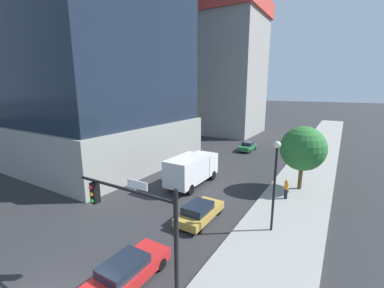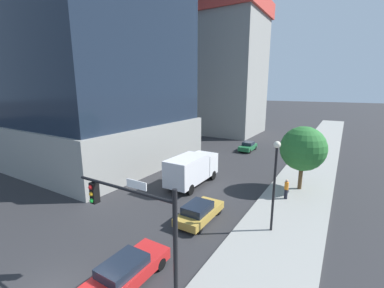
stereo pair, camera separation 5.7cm
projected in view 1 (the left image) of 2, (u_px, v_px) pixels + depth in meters
sidewalk at (300, 189)px, 24.35m from camera, size 5.47×120.00×0.15m
construction_building at (222, 63)px, 53.47m from camera, size 16.71×15.64×34.57m
traffic_light_pole at (136, 217)px, 11.10m from camera, size 5.71×0.48×5.56m
street_lamp at (275, 174)px, 16.28m from camera, size 0.44×0.44×6.10m
street_tree at (303, 149)px, 23.36m from camera, size 4.11×4.11×5.96m
car_red at (127, 271)px, 12.47m from camera, size 1.82×4.65×1.38m
car_gold at (199, 212)px, 18.52m from camera, size 1.88×4.43×1.36m
car_green at (248, 146)px, 39.31m from camera, size 1.74×4.05×1.38m
box_truck at (192, 168)px, 25.05m from camera, size 2.44×6.64×3.07m
pedestrian_orange_shirt at (286, 189)px, 21.79m from camera, size 0.34×0.34×1.74m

